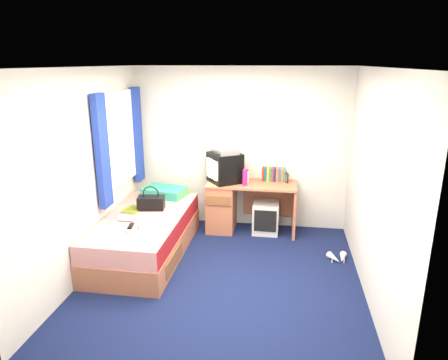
% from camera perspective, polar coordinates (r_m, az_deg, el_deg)
% --- Properties ---
extents(ground, '(3.40, 3.40, 0.00)m').
position_cam_1_polar(ground, '(4.86, -0.23, -13.77)').
color(ground, '#0C1438').
rests_on(ground, ground).
extents(room_shell, '(3.40, 3.40, 3.40)m').
position_cam_1_polar(room_shell, '(4.31, -0.25, 3.12)').
color(room_shell, white).
rests_on(room_shell, ground).
extents(bed, '(1.01, 2.00, 0.54)m').
position_cam_1_polar(bed, '(5.39, -11.17, -7.72)').
color(bed, '#BA6F4D').
rests_on(bed, ground).
extents(pillow, '(0.66, 0.49, 0.13)m').
position_cam_1_polar(pillow, '(5.96, -8.48, -1.69)').
color(pillow, '#1A74AC').
rests_on(pillow, bed).
extents(desk, '(1.30, 0.55, 0.75)m').
position_cam_1_polar(desk, '(5.99, 1.32, -3.45)').
color(desk, '#BA6F4D').
rests_on(desk, ground).
extents(storage_cube, '(0.38, 0.38, 0.47)m').
position_cam_1_polar(storage_cube, '(5.98, 6.01, -5.33)').
color(storage_cube, silver).
rests_on(storage_cube, ground).
extents(crt_tv, '(0.58, 0.59, 0.43)m').
position_cam_1_polar(crt_tv, '(5.84, 0.09, 1.80)').
color(crt_tv, black).
rests_on(crt_tv, desk).
extents(vcr, '(0.46, 0.50, 0.08)m').
position_cam_1_polar(vcr, '(5.78, 0.13, 4.26)').
color(vcr, '#AFAEB1').
rests_on(vcr, crt_tv).
extents(book_row, '(0.34, 0.13, 0.20)m').
position_cam_1_polar(book_row, '(5.96, 7.12, 0.82)').
color(book_row, maroon).
rests_on(book_row, desk).
extents(picture_frame, '(0.06, 0.12, 0.14)m').
position_cam_1_polar(picture_frame, '(5.92, 8.94, 0.32)').
color(picture_frame, black).
rests_on(picture_frame, desk).
extents(pink_water_bottle, '(0.08, 0.08, 0.22)m').
position_cam_1_polar(pink_water_bottle, '(5.70, 3.01, 0.30)').
color(pink_water_bottle, '#D71E76').
rests_on(pink_water_bottle, desk).
extents(aerosol_can, '(0.06, 0.06, 0.18)m').
position_cam_1_polar(aerosol_can, '(5.81, 3.34, 0.42)').
color(aerosol_can, silver).
rests_on(aerosol_can, desk).
extents(handbag, '(0.38, 0.25, 0.32)m').
position_cam_1_polar(handbag, '(5.47, -10.38, -3.15)').
color(handbag, black).
rests_on(handbag, bed).
extents(towel, '(0.30, 0.25, 0.09)m').
position_cam_1_polar(towel, '(4.91, -10.06, -6.08)').
color(towel, silver).
rests_on(towel, bed).
extents(magazine, '(0.26, 0.31, 0.01)m').
position_cam_1_polar(magazine, '(5.51, -12.91, -4.14)').
color(magazine, '#BADA18').
rests_on(magazine, bed).
extents(water_bottle, '(0.20, 0.07, 0.07)m').
position_cam_1_polar(water_bottle, '(5.14, -13.73, -5.37)').
color(water_bottle, white).
rests_on(water_bottle, bed).
extents(colour_swatch_fan, '(0.20, 0.19, 0.01)m').
position_cam_1_polar(colour_swatch_fan, '(4.79, -13.25, -7.40)').
color(colour_swatch_fan, gold).
rests_on(colour_swatch_fan, bed).
extents(remote_control, '(0.07, 0.17, 0.02)m').
position_cam_1_polar(remote_control, '(4.97, -13.17, -6.40)').
color(remote_control, black).
rests_on(remote_control, bed).
extents(window_assembly, '(0.11, 1.42, 1.40)m').
position_cam_1_polar(window_assembly, '(5.60, -14.61, 5.37)').
color(window_assembly, silver).
rests_on(window_assembly, room_shell).
extents(white_heels, '(0.27, 0.26, 0.09)m').
position_cam_1_polar(white_heels, '(5.40, 16.02, -10.67)').
color(white_heels, silver).
rests_on(white_heels, ground).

